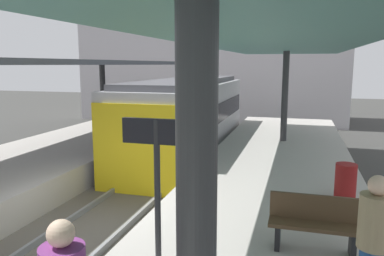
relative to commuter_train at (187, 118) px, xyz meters
name	(u,v)px	position (x,y,z in m)	size (l,w,h in m)	color
ground_plane	(89,242)	(0.00, -7.60, -1.73)	(80.00, 80.00, 0.00)	#383835
platform_right	(263,242)	(3.80, -7.60, -1.23)	(4.40, 28.00, 1.00)	#ADA8A0
track_ballast	(89,237)	(0.00, -7.60, -1.63)	(3.20, 28.00, 0.20)	#59544C
rail_near_side	(60,226)	(-0.72, -7.60, -1.46)	(0.08, 28.00, 0.14)	slate
rail_far_side	(118,234)	(0.72, -7.60, -1.46)	(0.08, 28.00, 0.14)	slate
commuter_train	(187,118)	(0.00, 0.00, 0.00)	(2.78, 10.07, 3.10)	#ADADB2
canopy_right	(276,39)	(3.80, -6.20, 2.66)	(4.18, 21.00, 3.51)	#333335
platform_bench	(315,222)	(4.66, -8.66, -0.26)	(1.40, 0.41, 0.86)	black
platform_sign	(157,165)	(2.66, -10.19, 0.90)	(0.90, 0.08, 2.21)	#262628
litter_bin	(345,182)	(5.36, -6.18, -0.33)	(0.44, 0.44, 0.80)	maroon
passenger_far_end	(373,247)	(5.20, -10.21, 0.15)	(0.36, 0.36, 1.70)	navy
station_building_backdrop	(213,41)	(-1.75, 12.40, 3.77)	(18.00, 6.00, 11.00)	#B7B2B7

